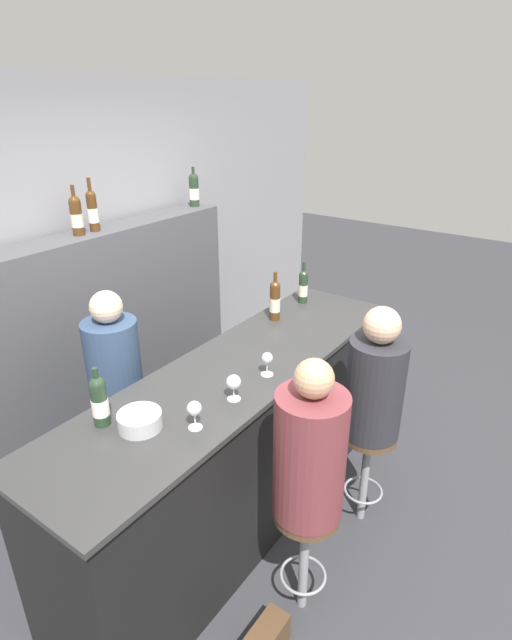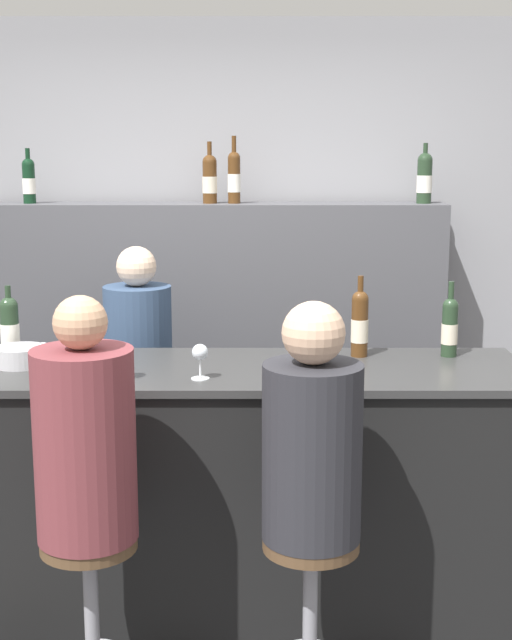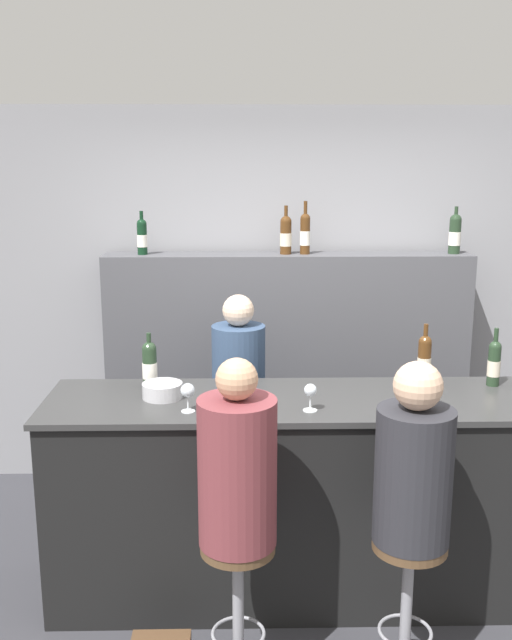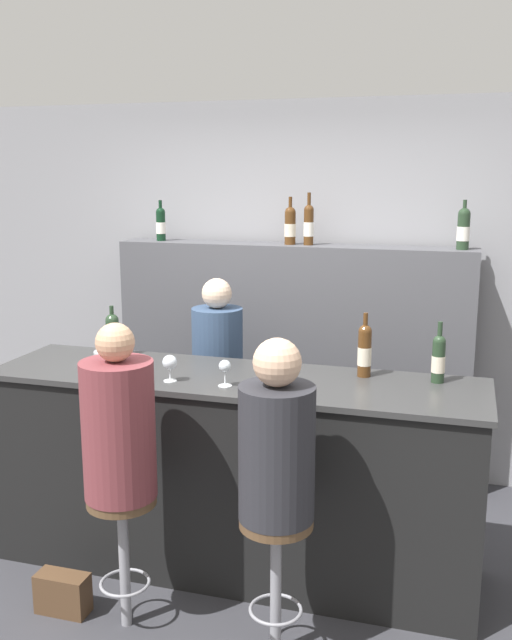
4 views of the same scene
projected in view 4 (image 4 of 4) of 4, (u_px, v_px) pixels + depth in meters
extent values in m
plane|color=#333338|center=(215.00, 597.00, 3.62)|extent=(16.00, 16.00, 0.00)
cube|color=gray|center=(299.00, 289.00, 5.06)|extent=(6.40, 0.05, 2.60)
cube|color=black|center=(234.00, 475.00, 3.82)|extent=(2.56, 0.64, 1.05)
cube|color=#333333|center=(233.00, 379.00, 3.71)|extent=(2.60, 0.68, 0.03)
cube|color=#4C4C51|center=(291.00, 362.00, 4.95)|extent=(2.43, 0.28, 1.64)
cylinder|color=#233823|center=(113.00, 338.00, 4.08)|extent=(0.08, 0.08, 0.21)
cylinder|color=white|center=(113.00, 340.00, 4.08)|extent=(0.08, 0.08, 0.08)
sphere|color=#233823|center=(112.00, 320.00, 4.06)|extent=(0.08, 0.08, 0.08)
cylinder|color=#233823|center=(112.00, 312.00, 4.05)|extent=(0.02, 0.02, 0.07)
cylinder|color=#4C2D14|center=(364.00, 354.00, 3.68)|extent=(0.07, 0.07, 0.24)
cylinder|color=beige|center=(364.00, 356.00, 3.68)|extent=(0.07, 0.07, 0.10)
sphere|color=#4C2D14|center=(365.00, 331.00, 3.65)|extent=(0.07, 0.07, 0.07)
cylinder|color=#4C2D14|center=(366.00, 321.00, 3.64)|extent=(0.02, 0.02, 0.08)
cylinder|color=#233823|center=(438.00, 362.00, 3.58)|extent=(0.07, 0.07, 0.21)
cylinder|color=beige|center=(438.00, 364.00, 3.58)|extent=(0.07, 0.07, 0.08)
sphere|color=#233823|center=(439.00, 342.00, 3.55)|extent=(0.07, 0.07, 0.07)
cylinder|color=#233823|center=(440.00, 330.00, 3.54)|extent=(0.02, 0.02, 0.09)
cylinder|color=black|center=(161.00, 226.00, 5.03)|extent=(0.06, 0.06, 0.20)
cylinder|color=white|center=(161.00, 228.00, 5.03)|extent=(0.07, 0.07, 0.08)
sphere|color=black|center=(160.00, 212.00, 5.01)|extent=(0.06, 0.06, 0.06)
cylinder|color=black|center=(160.00, 205.00, 5.00)|extent=(0.02, 0.02, 0.07)
cylinder|color=#4C2D14|center=(290.00, 229.00, 4.77)|extent=(0.07, 0.07, 0.21)
cylinder|color=beige|center=(290.00, 230.00, 4.77)|extent=(0.08, 0.08, 0.09)
sphere|color=#4C2D14|center=(290.00, 212.00, 4.74)|extent=(0.07, 0.07, 0.07)
cylinder|color=#4C2D14|center=(290.00, 203.00, 4.73)|extent=(0.02, 0.02, 0.09)
cylinder|color=#4C2D14|center=(309.00, 227.00, 4.73)|extent=(0.07, 0.07, 0.23)
cylinder|color=white|center=(309.00, 229.00, 4.73)|extent=(0.07, 0.07, 0.09)
sphere|color=#4C2D14|center=(309.00, 210.00, 4.70)|extent=(0.07, 0.07, 0.07)
cylinder|color=#4C2D14|center=(309.00, 200.00, 4.69)|extent=(0.02, 0.02, 0.10)
cylinder|color=#233823|center=(463.00, 232.00, 4.45)|extent=(0.08, 0.08, 0.22)
cylinder|color=white|center=(463.00, 234.00, 4.46)|extent=(0.08, 0.08, 0.09)
sphere|color=#233823|center=(464.00, 214.00, 4.43)|extent=(0.08, 0.08, 0.08)
cylinder|color=#233823|center=(465.00, 206.00, 4.42)|extent=(0.02, 0.02, 0.07)
cylinder|color=silver|center=(119.00, 376.00, 3.69)|extent=(0.07, 0.07, 0.00)
cylinder|color=silver|center=(119.00, 369.00, 3.68)|extent=(0.01, 0.01, 0.07)
sphere|color=silver|center=(118.00, 357.00, 3.67)|extent=(0.07, 0.07, 0.07)
cylinder|color=silver|center=(170.00, 381.00, 3.61)|extent=(0.07, 0.07, 0.00)
cylinder|color=silver|center=(170.00, 375.00, 3.60)|extent=(0.01, 0.01, 0.06)
sphere|color=silver|center=(170.00, 362.00, 3.59)|extent=(0.08, 0.08, 0.08)
cylinder|color=silver|center=(225.00, 386.00, 3.53)|extent=(0.07, 0.07, 0.00)
cylinder|color=silver|center=(225.00, 378.00, 3.52)|extent=(0.01, 0.01, 0.07)
sphere|color=silver|center=(225.00, 366.00, 3.51)|extent=(0.06, 0.06, 0.06)
cylinder|color=#B7B7BC|center=(113.00, 358.00, 3.92)|extent=(0.20, 0.20, 0.08)
cylinder|color=gray|center=(124.00, 565.00, 3.34)|extent=(0.05, 0.05, 0.62)
torus|color=gray|center=(125.00, 583.00, 3.36)|extent=(0.24, 0.24, 0.02)
cylinder|color=brown|center=(122.00, 500.00, 3.28)|extent=(0.32, 0.32, 0.04)
cylinder|color=brown|center=(119.00, 430.00, 3.21)|extent=(0.33, 0.33, 0.64)
sphere|color=tan|center=(115.00, 342.00, 3.12)|extent=(0.17, 0.17, 0.17)
cylinder|color=gray|center=(276.00, 591.00, 3.14)|extent=(0.05, 0.05, 0.62)
torus|color=gray|center=(276.00, 609.00, 3.16)|extent=(0.24, 0.24, 0.02)
cylinder|color=brown|center=(276.00, 521.00, 3.07)|extent=(0.32, 0.32, 0.04)
cylinder|color=#28282D|center=(277.00, 453.00, 3.01)|extent=(0.33, 0.33, 0.59)
sphere|color=#D8AD8C|center=(277.00, 362.00, 2.92)|extent=(0.20, 0.20, 0.20)
cylinder|color=#334766|center=(218.00, 408.00, 4.52)|extent=(0.32, 0.32, 1.29)
sphere|color=beige|center=(217.00, 293.00, 4.36)|extent=(0.19, 0.19, 0.19)
cube|color=#513823|center=(63.00, 593.00, 3.48)|extent=(0.26, 0.12, 0.20)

